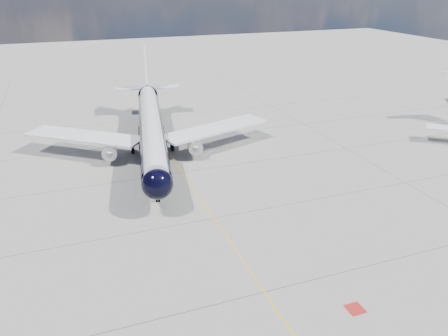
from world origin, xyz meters
The scene contains 4 objects.
ground centered at (0.00, 30.00, 0.00)m, with size 320.00×320.00×0.00m, color gray.
taxiway_centerline centered at (0.00, 25.00, 0.00)m, with size 0.16×160.00×0.01m, color #F5AC0C.
red_marking centered at (6.80, -10.00, 0.00)m, with size 1.60×1.60×0.01m, color maroon.
main_airliner centered at (-2.44, 35.45, 4.64)m, with size 41.97×51.61×14.96m.
Camera 1 is at (-15.35, -35.28, 27.86)m, focal length 35.00 mm.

